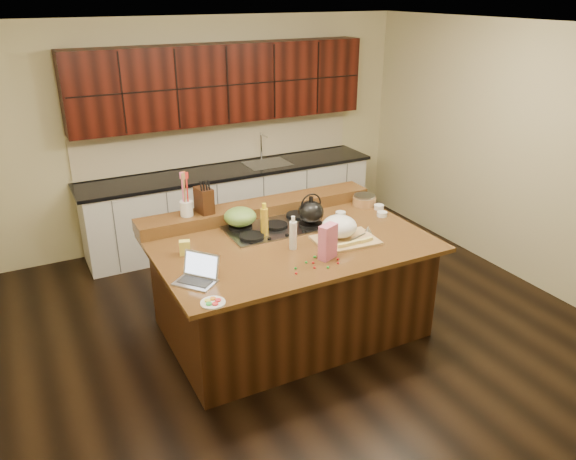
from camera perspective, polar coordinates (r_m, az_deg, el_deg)
room at (r=4.82m, az=0.27°, el=3.61°), size 5.52×5.02×2.72m
island at (r=5.19m, az=0.25°, el=-5.63°), size 2.40×1.60×0.92m
back_ledge at (r=5.54m, az=-3.08°, el=2.18°), size 2.40×0.30×0.12m
cooktop at (r=5.23m, az=-1.26°, el=0.32°), size 0.92×0.52×0.05m
back_counter at (r=6.99m, az=-6.04°, el=6.64°), size 3.70×0.66×2.40m
kettle at (r=5.20m, az=2.33°, el=1.82°), size 0.26×0.26×0.22m
green_bowl at (r=5.18m, az=-4.88°, el=1.37°), size 0.38×0.38×0.17m
laptop at (r=4.34m, az=-9.14°, el=-4.45°), size 0.37×0.38×0.21m
oil_bottle at (r=5.01m, az=-2.41°, el=0.74°), size 0.08×0.08×0.27m
vinegar_bottle at (r=4.78m, az=0.52°, el=-0.55°), size 0.08×0.08×0.25m
wooden_tray at (r=4.98m, az=5.40°, el=0.05°), size 0.57×0.45×0.22m
ramekin_a at (r=5.58m, az=9.53°, el=1.61°), size 0.13×0.13×0.04m
ramekin_b at (r=5.76m, az=9.22°, el=2.33°), size 0.12×0.12×0.04m
ramekin_c at (r=5.53m, az=5.37°, el=1.63°), size 0.11×0.11×0.04m
strainer_bowl at (r=5.83m, az=7.75°, el=2.94°), size 0.27×0.27×0.09m
kitchen_timer at (r=5.17m, az=8.11°, el=0.03°), size 0.10×0.10×0.07m
pink_bag at (r=4.61m, az=4.07°, el=-1.20°), size 0.18×0.14×0.30m
candy_plate at (r=4.06m, az=-7.64°, el=-7.33°), size 0.24×0.24×0.01m
package_box at (r=4.78m, az=-10.44°, el=-1.78°), size 0.10×0.09×0.13m
utensil_crock at (r=5.27m, az=-10.27°, el=2.17°), size 0.14×0.14×0.14m
knife_block at (r=5.30m, az=-8.53°, el=2.99°), size 0.15×0.21×0.24m
gumdrop_0 at (r=4.49m, az=2.71°, el=-3.84°), size 0.02×0.02×0.02m
gumdrop_1 at (r=4.58m, az=1.86°, el=-3.29°), size 0.02×0.02×0.02m
gumdrop_2 at (r=4.57m, az=2.58°, el=-3.33°), size 0.02×0.02×0.02m
gumdrop_3 at (r=4.67m, az=2.70°, el=-2.74°), size 0.02×0.02×0.02m
gumdrop_4 at (r=4.64m, az=5.09°, el=-2.97°), size 0.02×0.02×0.02m
gumdrop_5 at (r=4.67m, az=2.79°, el=-2.74°), size 0.02×0.02×0.02m
gumdrop_6 at (r=4.40m, az=0.83°, el=-4.42°), size 0.02×0.02×0.02m
gumdrop_7 at (r=4.51m, az=4.07°, el=-3.80°), size 0.02×0.02×0.02m
gumdrop_8 at (r=4.58m, az=5.10°, el=-3.35°), size 0.02×0.02×0.02m
gumdrop_9 at (r=4.48m, az=0.77°, el=-3.90°), size 0.02×0.02×0.02m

